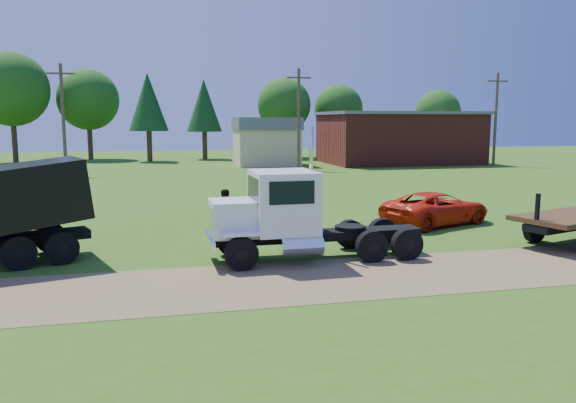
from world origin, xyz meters
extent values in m
plane|color=#315A13|center=(0.00, 0.00, 0.00)|extent=(140.00, 140.00, 0.00)
cube|color=brown|center=(0.00, 0.00, 0.01)|extent=(120.00, 4.20, 0.01)
cube|color=black|center=(-1.60, 2.45, 0.73)|extent=(6.89, 0.97, 0.28)
cylinder|color=black|center=(-4.25, 1.43, 0.50)|extent=(1.01, 0.33, 1.01)
cylinder|color=black|center=(-4.25, 1.43, 0.50)|extent=(0.36, 0.34, 0.35)
cylinder|color=black|center=(-4.27, 3.39, 0.50)|extent=(1.01, 0.33, 1.01)
cylinder|color=black|center=(-4.27, 3.39, 0.50)|extent=(0.36, 0.34, 0.35)
cylinder|color=black|center=(-0.12, 1.49, 0.50)|extent=(1.01, 0.33, 1.01)
cylinder|color=black|center=(-0.12, 1.49, 0.50)|extent=(0.36, 0.34, 0.35)
cylinder|color=black|center=(-0.15, 3.45, 0.50)|extent=(1.01, 0.33, 1.01)
cylinder|color=black|center=(-0.15, 3.45, 0.50)|extent=(0.36, 0.34, 0.35)
cylinder|color=black|center=(1.07, 1.50, 0.50)|extent=(1.01, 0.33, 1.01)
cylinder|color=black|center=(1.07, 1.50, 0.50)|extent=(0.36, 0.34, 0.35)
cylinder|color=black|center=(1.04, 3.46, 0.50)|extent=(1.01, 0.33, 1.01)
cylinder|color=black|center=(1.04, 3.46, 0.50)|extent=(0.36, 0.34, 0.35)
cube|color=white|center=(-4.21, 2.41, 1.42)|extent=(1.67, 1.58, 1.10)
cube|color=silver|center=(-5.04, 2.40, 1.38)|extent=(0.09, 1.38, 0.92)
cube|color=silver|center=(-5.08, 2.40, 0.73)|extent=(0.17, 2.11, 0.28)
cube|color=white|center=(-2.75, 2.43, 1.88)|extent=(1.96, 2.23, 1.93)
cube|color=black|center=(-3.69, 2.42, 2.29)|extent=(0.07, 1.83, 0.78)
cube|color=black|center=(-2.73, 1.32, 2.29)|extent=(1.38, 0.06, 0.69)
cube|color=black|center=(-2.76, 3.54, 2.29)|extent=(1.38, 0.06, 0.69)
cube|color=white|center=(-4.25, 1.43, 1.10)|extent=(1.11, 0.43, 0.09)
cube|color=white|center=(-4.27, 3.39, 1.10)|extent=(1.11, 0.43, 0.09)
cylinder|color=silver|center=(-2.41, 1.38, 0.64)|extent=(1.29, 0.57, 0.55)
cylinder|color=silver|center=(-1.70, 2.95, 2.11)|extent=(0.13, 0.13, 4.22)
cylinder|color=black|center=(-0.50, 2.46, 0.94)|extent=(1.02, 1.02, 0.11)
cylinder|color=black|center=(-10.68, 3.01, 0.51)|extent=(1.07, 0.65, 1.02)
cylinder|color=black|center=(-10.68, 3.01, 0.51)|extent=(0.45, 0.44, 0.36)
cylinder|color=black|center=(-11.33, 4.86, 0.51)|extent=(1.07, 0.65, 1.02)
cylinder|color=black|center=(-11.33, 4.86, 0.51)|extent=(0.45, 0.44, 0.36)
cylinder|color=black|center=(-9.53, 3.42, 0.51)|extent=(1.07, 0.65, 1.02)
cylinder|color=black|center=(-9.53, 3.42, 0.51)|extent=(0.45, 0.44, 0.36)
cylinder|color=black|center=(-10.19, 5.26, 0.51)|extent=(1.07, 0.65, 1.02)
cylinder|color=black|center=(-10.19, 5.26, 0.51)|extent=(0.45, 0.44, 0.36)
cube|color=black|center=(-10.83, 4.00, 2.09)|extent=(4.59, 3.46, 2.26)
imported|color=red|center=(4.97, 6.98, 0.70)|extent=(5.51, 3.96, 1.39)
cylinder|color=black|center=(6.77, 2.89, 0.49)|extent=(1.02, 0.57, 0.97)
cube|color=black|center=(5.76, 1.51, 1.51)|extent=(0.15, 0.15, 0.97)
imported|color=#999999|center=(-4.15, 6.54, 0.91)|extent=(1.03, 0.89, 1.81)
cube|color=maroon|center=(18.00, 40.00, 2.50)|extent=(15.00, 10.00, 5.00)
cube|color=#5B5B60|center=(18.00, 40.00, 5.15)|extent=(15.40, 10.40, 0.30)
cube|color=tan|center=(4.00, 40.00, 1.80)|extent=(6.00, 5.00, 3.60)
cube|color=#5B5B60|center=(4.00, 40.00, 4.10)|extent=(6.20, 5.40, 1.20)
cylinder|color=brown|center=(-14.00, 35.00, 4.50)|extent=(0.28, 0.28, 9.00)
cube|color=brown|center=(-14.00, 35.00, 8.20)|extent=(2.20, 0.14, 0.14)
cylinder|color=brown|center=(6.00, 35.00, 4.50)|extent=(0.28, 0.28, 9.00)
cube|color=brown|center=(6.00, 35.00, 8.20)|extent=(2.20, 0.14, 0.14)
cylinder|color=brown|center=(26.00, 35.00, 4.50)|extent=(0.28, 0.28, 9.00)
cube|color=brown|center=(26.00, 35.00, 8.20)|extent=(2.20, 0.14, 0.14)
cylinder|color=#311D14|center=(-21.28, 50.29, 2.07)|extent=(0.56, 0.56, 4.14)
sphere|color=#153F0F|center=(-21.28, 50.29, 7.68)|extent=(7.80, 7.80, 7.80)
cylinder|color=#311D14|center=(-13.97, 53.15, 1.82)|extent=(0.56, 0.56, 3.63)
sphere|color=#153F0F|center=(-13.97, 53.15, 6.74)|extent=(6.85, 6.85, 6.85)
cylinder|color=#311D14|center=(-1.18, 50.61, 1.60)|extent=(0.56, 0.56, 3.19)
cone|color=black|center=(-1.18, 50.61, 6.11)|extent=(4.01, 4.01, 5.93)
cylinder|color=#311D14|center=(8.31, 51.22, 1.68)|extent=(0.56, 0.56, 3.36)
sphere|color=#153F0F|center=(8.31, 51.22, 6.24)|extent=(6.34, 6.34, 6.34)
cylinder|color=#311D14|center=(15.42, 52.16, 1.58)|extent=(0.56, 0.56, 3.15)
sphere|color=#153F0F|center=(15.42, 52.16, 5.85)|extent=(5.94, 5.94, 5.94)
cylinder|color=#311D14|center=(26.31, 47.39, 1.43)|extent=(0.56, 0.56, 2.86)
sphere|color=#153F0F|center=(26.31, 47.39, 5.32)|extent=(5.40, 5.40, 5.40)
cylinder|color=#311D14|center=(-7.34, 48.22, 1.67)|extent=(0.56, 0.56, 3.34)
cone|color=black|center=(-7.34, 48.22, 6.39)|extent=(4.20, 4.20, 6.20)
camera|label=1|loc=(-6.58, -14.62, 4.40)|focal=35.00mm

